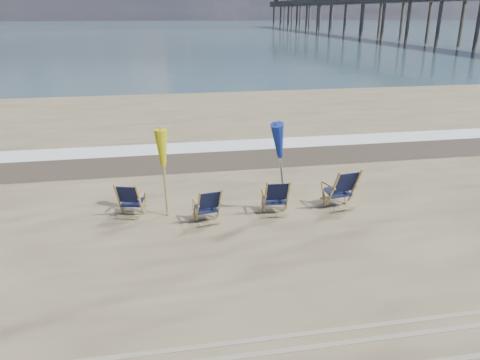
{
  "coord_description": "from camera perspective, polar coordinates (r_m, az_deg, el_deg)",
  "views": [
    {
      "loc": [
        -1.85,
        -7.71,
        4.55
      ],
      "look_at": [
        0.0,
        2.2,
        0.9
      ],
      "focal_mm": 35.0,
      "sensor_mm": 36.0,
      "label": 1
    }
  ],
  "objects": [
    {
      "name": "surf_foam",
      "position": [
        16.75,
        -3.84,
        4.1
      ],
      "size": [
        200.0,
        1.4,
        0.01
      ],
      "primitive_type": "cube",
      "color": "silver",
      "rests_on": "ground"
    },
    {
      "name": "beach_chair_3",
      "position": [
        11.61,
        13.84,
        -0.91
      ],
      "size": [
        0.81,
        0.88,
        1.08
      ],
      "primitive_type": null,
      "rotation": [
        0.0,
        0.0,
        3.32
      ],
      "color": "black",
      "rests_on": "ground"
    },
    {
      "name": "beach_chair_2",
      "position": [
        10.94,
        5.83,
        -2.1
      ],
      "size": [
        0.65,
        0.72,
        0.94
      ],
      "primitive_type": null,
      "rotation": [
        0.0,
        0.0,
        3.07
      ],
      "color": "black",
      "rests_on": "ground"
    },
    {
      "name": "beach_chair_0",
      "position": [
        11.0,
        -12.17,
        -2.47
      ],
      "size": [
        0.73,
        0.78,
        0.89
      ],
      "primitive_type": null,
      "rotation": [
        0.0,
        0.0,
        2.86
      ],
      "color": "black",
      "rests_on": "ground"
    },
    {
      "name": "beach_chair_1",
      "position": [
        10.53,
        -2.51,
        -3.04
      ],
      "size": [
        0.67,
        0.73,
        0.89
      ],
      "primitive_type": null,
      "rotation": [
        0.0,
        0.0,
        3.31
      ],
      "color": "black",
      "rests_on": "ground"
    },
    {
      "name": "ocean",
      "position": [
        135.8,
        -10.28,
        17.67
      ],
      "size": [
        400.0,
        400.0,
        0.0
      ],
      "primitive_type": "plane",
      "color": "#39545F",
      "rests_on": "ground"
    },
    {
      "name": "wet_sand_strip",
      "position": [
        15.32,
        -3.16,
        2.6
      ],
      "size": [
        200.0,
        2.6,
        0.0
      ],
      "primitive_type": "cube",
      "color": "#42362A",
      "rests_on": "ground"
    },
    {
      "name": "fishing_pier",
      "position": [
        90.91,
        16.36,
        19.21
      ],
      "size": [
        4.4,
        140.0,
        9.3
      ],
      "primitive_type": null,
      "color": "brown",
      "rests_on": "ground"
    },
    {
      "name": "umbrella_yellow",
      "position": [
        10.69,
        -9.35,
        3.25
      ],
      "size": [
        0.3,
        0.3,
        2.05
      ],
      "color": "#A98C4C",
      "rests_on": "ground"
    },
    {
      "name": "umbrella_blue",
      "position": [
        10.67,
        5.21,
        4.86
      ],
      "size": [
        0.3,
        0.3,
        2.33
      ],
      "color": "#A5A5AD",
      "rests_on": "ground"
    }
  ]
}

